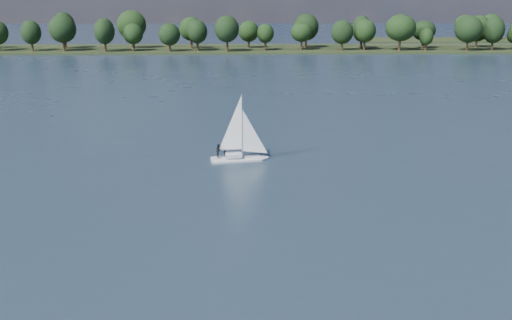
# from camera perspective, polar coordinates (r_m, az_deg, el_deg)

# --- Properties ---
(ground) EXTENTS (700.00, 700.00, 0.00)m
(ground) POSITION_cam_1_polar(r_m,az_deg,el_deg) (128.14, 2.72, 6.57)
(ground) COLOR #233342
(ground) RESTS_ON ground
(far_shore) EXTENTS (660.00, 40.00, 1.50)m
(far_shore) POSITION_cam_1_polar(r_m,az_deg,el_deg) (239.18, 0.86, 10.99)
(far_shore) COLOR black
(far_shore) RESTS_ON ground
(sailboat) EXTENTS (7.36, 3.26, 9.37)m
(sailboat) POSITION_cam_1_polar(r_m,az_deg,el_deg) (75.14, -1.96, 1.84)
(sailboat) COLOR silver
(sailboat) RESTS_ON ground
(treeline) EXTENTS (561.91, 74.27, 18.35)m
(treeline) POSITION_cam_1_polar(r_m,az_deg,el_deg) (234.44, -0.10, 12.86)
(treeline) COLOR black
(treeline) RESTS_ON ground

